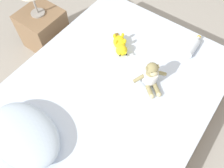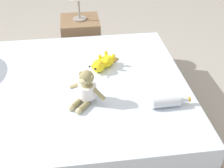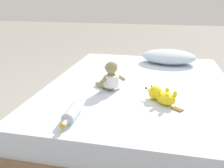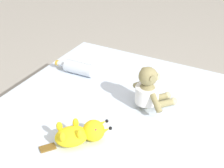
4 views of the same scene
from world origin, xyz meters
TOP-DOWN VIEW (x-y plane):
  - plush_monkey at (-0.22, -0.22)m, footprint 0.25×0.26m
  - plush_yellow_creature at (0.18, -0.37)m, footprint 0.28×0.27m
  - glass_bottle at (-0.35, -0.74)m, footprint 0.08×0.26m

SIDE VIEW (x-z plane):
  - glass_bottle at x=-0.35m, z-range 0.39..0.46m
  - plush_yellow_creature at x=0.18m, z-range 0.38..0.48m
  - plush_monkey at x=-0.22m, z-range 0.36..0.60m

